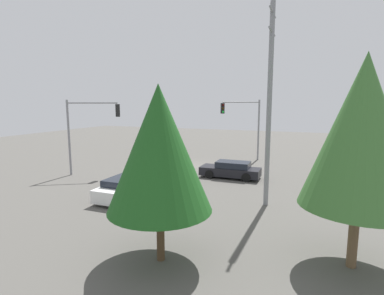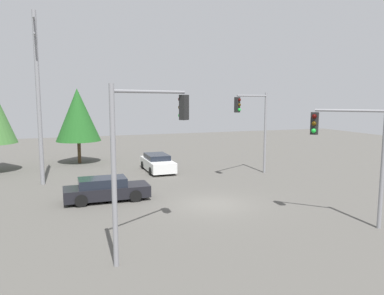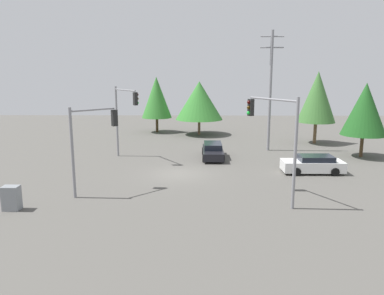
{
  "view_description": "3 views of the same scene",
  "coord_description": "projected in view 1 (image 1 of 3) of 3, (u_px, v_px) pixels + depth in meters",
  "views": [
    {
      "loc": [
        25.87,
        11.26,
        5.98
      ],
      "look_at": [
        2.51,
        2.0,
        2.24
      ],
      "focal_mm": 28.0,
      "sensor_mm": 36.0,
      "label": 1
    },
    {
      "loc": [
        -18.51,
        7.94,
        5.87
      ],
      "look_at": [
        0.25,
        1.16,
        3.2
      ],
      "focal_mm": 35.0,
      "sensor_mm": 36.0,
      "label": 2
    },
    {
      "loc": [
        1.46,
        -27.3,
        7.48
      ],
      "look_at": [
        1.02,
        -0.1,
        2.06
      ],
      "focal_mm": 35.0,
      "sensor_mm": 36.0,
      "label": 3
    }
  ],
  "objects": [
    {
      "name": "electrical_cabinet",
      "position": [
        156.0,
        143.0,
        39.63
      ],
      "size": [
        0.9,
        0.65,
        1.37
      ],
      "primitive_type": "cube",
      "color": "gray",
      "rests_on": "ground_plane"
    },
    {
      "name": "tree_corner",
      "position": [
        159.0,
        149.0,
        10.9
      ],
      "size": [
        3.92,
        3.92,
        6.68
      ],
      "color": "#4C3823",
      "rests_on": "ground_plane"
    },
    {
      "name": "sedan_white",
      "position": [
        126.0,
        187.0,
        19.08
      ],
      "size": [
        4.57,
        1.99,
        1.35
      ],
      "rotation": [
        0.0,
        0.0,
        1.57
      ],
      "color": "silver",
      "rests_on": "ground_plane"
    },
    {
      "name": "traffic_signal_cross",
      "position": [
        163.0,
        122.0,
        34.63
      ],
      "size": [
        2.45,
        2.4,
        5.53
      ],
      "rotation": [
        0.0,
        0.0,
        0.77
      ],
      "color": "gray",
      "rests_on": "ground_plane"
    },
    {
      "name": "sedan_dark",
      "position": [
        231.0,
        170.0,
        24.1
      ],
      "size": [
        1.89,
        4.77,
        1.34
      ],
      "rotation": [
        0.0,
        0.0,
        3.14
      ],
      "color": "black",
      "rests_on": "ground_plane"
    },
    {
      "name": "utility_pole_tall",
      "position": [
        269.0,
        102.0,
        16.89
      ],
      "size": [
        2.2,
        0.28,
        11.45
      ],
      "color": "gray",
      "rests_on": "ground_plane"
    },
    {
      "name": "traffic_signal_aux",
      "position": [
        244.0,
        119.0,
        30.9
      ],
      "size": [
        2.63,
        3.61,
        6.33
      ],
      "rotation": [
        0.0,
        0.0,
        -0.96
      ],
      "color": "gray",
      "rests_on": "ground_plane"
    },
    {
      "name": "traffic_signal_main",
      "position": [
        89.0,
        123.0,
        24.8
      ],
      "size": [
        2.36,
        3.78,
        6.25
      ],
      "rotation": [
        0.0,
        0.0,
        2.1
      ],
      "color": "gray",
      "rests_on": "ground_plane"
    },
    {
      "name": "tree_far",
      "position": [
        362.0,
        132.0,
        10.32
      ],
      "size": [
        4.02,
        4.02,
        7.7
      ],
      "color": "brown",
      "rests_on": "ground_plane"
    },
    {
      "name": "ground_plane",
      "position": [
        182.0,
        166.0,
        28.77
      ],
      "size": [
        80.0,
        80.0,
        0.0
      ],
      "primitive_type": "plane",
      "color": "#54514C"
    }
  ]
}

